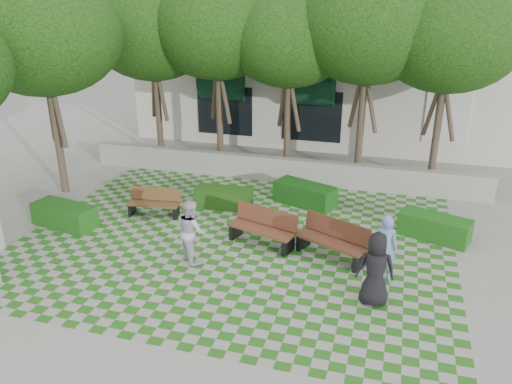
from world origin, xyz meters
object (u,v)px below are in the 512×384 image
(person_dark, at_px, (376,269))
(hedge_west, at_px, (65,215))
(hedge_east, at_px, (434,227))
(hedge_midleft, at_px, (224,198))
(bench_mid, at_px, (263,228))
(person_blue, at_px, (384,248))
(bench_west, at_px, (154,203))
(person_white, at_px, (191,231))
(hedge_midright, at_px, (305,194))
(bench_east, at_px, (332,241))

(person_dark, bearing_deg, hedge_west, -17.70)
(hedge_east, xyz_separation_m, hedge_midleft, (-6.57, 0.44, -0.02))
(hedge_east, bearing_deg, bench_mid, -159.57)
(hedge_east, distance_m, person_blue, 3.02)
(bench_west, height_order, person_blue, person_blue)
(person_blue, relative_size, person_white, 1.00)
(hedge_east, bearing_deg, person_white, -153.20)
(bench_mid, distance_m, hedge_midright, 3.18)
(person_blue, bearing_deg, hedge_east, -118.25)
(hedge_west, distance_m, person_blue, 9.41)
(bench_east, bearing_deg, hedge_west, -153.30)
(bench_west, relative_size, hedge_west, 0.86)
(bench_west, xyz_separation_m, hedge_west, (-2.24, -1.48, -0.07))
(bench_mid, bearing_deg, person_blue, 1.40)
(hedge_east, xyz_separation_m, person_white, (-6.18, -3.12, 0.52))
(hedge_midleft, bearing_deg, person_blue, -30.57)
(bench_east, bearing_deg, hedge_midleft, 173.11)
(hedge_midleft, bearing_deg, bench_mid, -48.16)
(person_white, bearing_deg, bench_west, -1.56)
(hedge_midleft, bearing_deg, person_white, -83.68)
(bench_east, bearing_deg, person_blue, -3.82)
(person_dark, bearing_deg, hedge_midleft, -47.90)
(bench_east, relative_size, hedge_east, 1.06)
(bench_mid, height_order, bench_west, bench_mid)
(bench_west, height_order, hedge_east, bench_west)
(bench_east, xyz_separation_m, hedge_midright, (-1.39, 3.33, -0.14))
(hedge_west, xyz_separation_m, person_white, (4.53, -0.86, 0.51))
(hedge_midright, distance_m, person_white, 5.02)
(bench_east, xyz_separation_m, hedge_midleft, (-3.91, 2.38, -0.17))
(bench_mid, height_order, hedge_east, bench_mid)
(bench_east, distance_m, hedge_east, 3.30)
(bench_mid, height_order, person_white, person_white)
(bench_west, xyz_separation_m, hedge_east, (8.46, 0.78, -0.07))
(hedge_west, height_order, person_dark, person_dark)
(bench_west, xyz_separation_m, hedge_midleft, (1.89, 1.22, -0.09))
(hedge_midleft, relative_size, person_blue, 1.08)
(bench_west, bearing_deg, hedge_east, -1.23)
(hedge_east, height_order, person_blue, person_blue)
(bench_mid, bearing_deg, bench_west, -176.74)
(bench_mid, distance_m, person_dark, 3.81)
(bench_mid, distance_m, hedge_west, 6.10)
(hedge_midright, distance_m, hedge_midleft, 2.70)
(bench_east, relative_size, person_dark, 1.17)
(hedge_west, bearing_deg, person_white, -10.79)
(bench_west, height_order, hedge_midleft, bench_west)
(hedge_west, relative_size, person_blue, 1.15)
(bench_east, bearing_deg, hedge_midright, 137.05)
(person_dark, distance_m, person_white, 4.77)
(bench_mid, relative_size, hedge_midright, 1.00)
(hedge_midleft, relative_size, person_white, 1.08)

